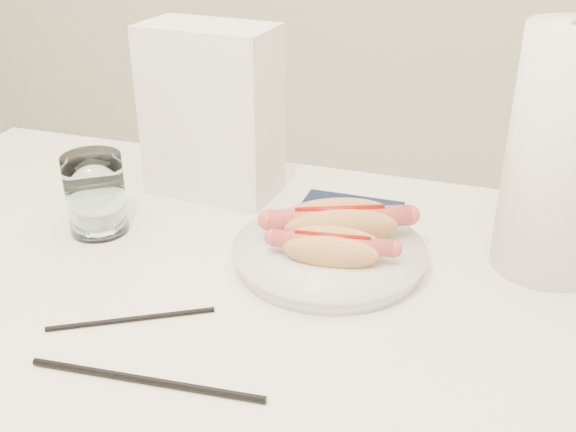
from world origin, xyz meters
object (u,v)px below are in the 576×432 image
(table, at_px, (207,321))
(hotdog_right, at_px, (332,247))
(napkin_box, at_px, (212,112))
(hotdog_left, at_px, (339,223))
(water_glass, at_px, (95,194))
(plate, at_px, (329,256))
(paper_towel_roll, at_px, (565,155))

(table, xyz_separation_m, hotdog_right, (0.15, 0.07, 0.10))
(table, height_order, napkin_box, napkin_box)
(hotdog_left, bearing_deg, water_glass, 165.08)
(plate, height_order, hotdog_left, hotdog_left)
(hotdog_left, distance_m, water_glass, 0.34)
(hotdog_right, height_order, paper_towel_roll, paper_towel_roll)
(table, distance_m, water_glass, 0.24)
(plate, distance_m, water_glass, 0.34)
(plate, height_order, napkin_box, napkin_box)
(plate, distance_m, paper_towel_roll, 0.31)
(water_glass, bearing_deg, hotdog_right, -1.84)
(plate, xyz_separation_m, napkin_box, (-0.23, 0.16, 0.12))
(table, bearing_deg, water_glass, 158.52)
(table, height_order, water_glass, water_glass)
(napkin_box, bearing_deg, paper_towel_roll, -4.16)
(plate, relative_size, hotdog_right, 1.59)
(hotdog_right, xyz_separation_m, napkin_box, (-0.24, 0.19, 0.09))
(plate, distance_m, hotdog_left, 0.05)
(water_glass, relative_size, napkin_box, 0.43)
(table, bearing_deg, hotdog_left, 41.77)
(table, height_order, plate, plate)
(napkin_box, bearing_deg, hotdog_right, -33.10)
(table, height_order, hotdog_right, hotdog_right)
(paper_towel_roll, bearing_deg, water_glass, -170.60)
(water_glass, bearing_deg, paper_towel_roll, 9.40)
(water_glass, height_order, paper_towel_roll, paper_towel_roll)
(table, relative_size, water_glass, 10.57)
(hotdog_left, xyz_separation_m, hotdog_right, (0.01, -0.06, -0.00))
(table, bearing_deg, plate, 35.05)
(plate, xyz_separation_m, hotdog_right, (0.01, -0.03, 0.03))
(hotdog_right, bearing_deg, table, -162.82)
(table, height_order, hotdog_left, hotdog_left)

